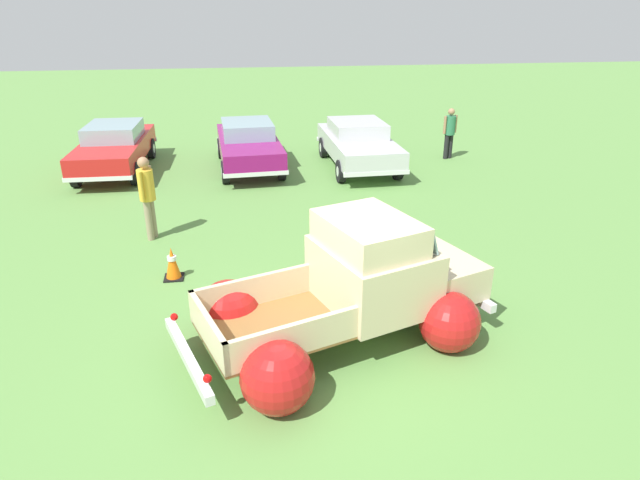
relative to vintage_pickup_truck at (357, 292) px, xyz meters
The scene contains 8 objects.
ground_plane 0.85m from the vintage_pickup_truck, 160.55° to the right, with size 80.00×80.00×0.00m, color #609347.
vintage_pickup_truck is the anchor object (origin of this frame).
show_car_0 11.40m from the vintage_pickup_truck, 118.32° to the left, with size 1.90×4.68×1.43m.
show_car_1 9.88m from the vintage_pickup_truck, 97.89° to the left, with size 2.08×4.64×1.43m.
show_car_2 9.58m from the vintage_pickup_truck, 77.71° to the left, with size 1.98×4.58×1.43m.
spectator_0 11.26m from the vintage_pickup_truck, 62.19° to the left, with size 0.53×0.43×1.66m.
spectator_1 5.74m from the vintage_pickup_truck, 129.48° to the left, with size 0.43×0.53×1.84m.
lane_cone_0 3.86m from the vintage_pickup_truck, 141.52° to the left, with size 0.36×0.36×0.63m.
Camera 1 is at (-1.26, -6.91, 4.75)m, focal length 30.47 mm.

